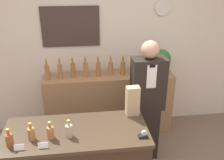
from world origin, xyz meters
TOP-DOWN VIEW (x-y plane):
  - back_wall at (-0.00, 2.00)m, footprint 5.20×0.09m
  - back_shelf at (0.08, 1.74)m, footprint 1.95×0.40m
  - shopkeeper at (0.49, 1.08)m, footprint 0.42×0.26m
  - potted_plant at (0.87, 1.75)m, footprint 0.28×0.28m
  - paper_bag at (0.21, 0.69)m, footprint 0.15×0.10m
  - tape_dispenser at (0.24, 0.26)m, footprint 0.09×0.06m
  - price_card_left at (-0.92, 0.22)m, footprint 0.09×0.02m
  - price_card_right at (-0.71, 0.22)m, footprint 0.09×0.02m
  - counter_bottle_0 at (-1.01, 0.29)m, footprint 0.07×0.07m
  - counter_bottle_1 at (-0.83, 0.36)m, footprint 0.07×0.07m
  - counter_bottle_2 at (-0.65, 0.36)m, footprint 0.07×0.07m
  - counter_bottle_3 at (-0.47, 0.37)m, footprint 0.07×0.07m
  - shelf_bottle_0 at (-0.82, 1.72)m, footprint 0.07×0.07m
  - shelf_bottle_1 at (-0.63, 1.72)m, footprint 0.07×0.07m
  - shelf_bottle_2 at (-0.45, 1.74)m, footprint 0.07×0.07m
  - shelf_bottle_3 at (-0.27, 1.75)m, footprint 0.07×0.07m
  - shelf_bottle_4 at (-0.08, 1.74)m, footprint 0.07×0.07m
  - shelf_bottle_5 at (0.10, 1.74)m, footprint 0.07×0.07m
  - shelf_bottle_6 at (0.28, 1.74)m, footprint 0.07×0.07m
  - shelf_bottle_7 at (0.47, 1.73)m, footprint 0.07×0.07m
  - shelf_bottle_8 at (0.65, 1.74)m, footprint 0.07×0.07m

SIDE VIEW (x-z plane):
  - back_shelf at x=0.08m, z-range 0.00..0.96m
  - shopkeeper at x=0.49m, z-range 0.00..1.65m
  - tape_dispenser at x=0.24m, z-range 0.91..0.98m
  - price_card_left at x=-0.92m, z-range 0.92..0.97m
  - price_card_right at x=-0.71m, z-range 0.92..0.97m
  - counter_bottle_0 at x=-1.01m, z-range 0.90..1.08m
  - counter_bottle_1 at x=-0.83m, z-range 0.90..1.08m
  - counter_bottle_2 at x=-0.65m, z-range 0.90..1.08m
  - counter_bottle_3 at x=-0.47m, z-range 0.90..1.08m
  - shelf_bottle_0 at x=-0.82m, z-range 0.92..1.23m
  - shelf_bottle_1 at x=-0.63m, z-range 0.92..1.23m
  - shelf_bottle_2 at x=-0.45m, z-range 0.92..1.23m
  - shelf_bottle_3 at x=-0.27m, z-range 0.92..1.23m
  - shelf_bottle_4 at x=-0.08m, z-range 0.92..1.23m
  - shelf_bottle_5 at x=0.10m, z-range 0.92..1.23m
  - shelf_bottle_6 at x=0.28m, z-range 0.92..1.23m
  - shelf_bottle_7 at x=0.47m, z-range 0.92..1.23m
  - shelf_bottle_8 at x=0.65m, z-range 0.92..1.23m
  - paper_bag at x=0.21m, z-range 0.92..1.26m
  - potted_plant at x=0.87m, z-range 0.98..1.34m
  - back_wall at x=0.00m, z-range 0.01..2.71m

